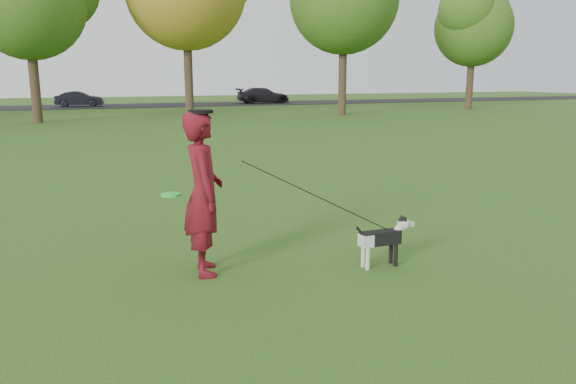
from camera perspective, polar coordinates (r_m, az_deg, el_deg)
name	(u,v)px	position (r m, az deg, el deg)	size (l,w,h in m)	color
ground	(301,277)	(6.82, 1.35, -8.65)	(120.00, 120.00, 0.00)	#285116
road	(103,106)	(46.03, -18.24, 8.28)	(120.00, 7.00, 0.02)	black
man	(203,194)	(6.79, -8.61, -0.17)	(0.72, 0.47, 1.98)	#600D17
dog	(385,236)	(7.20, 9.79, -4.44)	(0.85, 0.17, 0.64)	black
car_mid	(79,99)	(45.95, -20.43, 8.85)	(1.22, 3.49, 1.15)	black
car_right	(263,95)	(48.47, -2.53, 9.78)	(1.83, 4.49, 1.30)	black
man_held_items	(319,197)	(6.93, 3.13, -0.53)	(2.81, 0.73, 1.56)	#1CE13B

